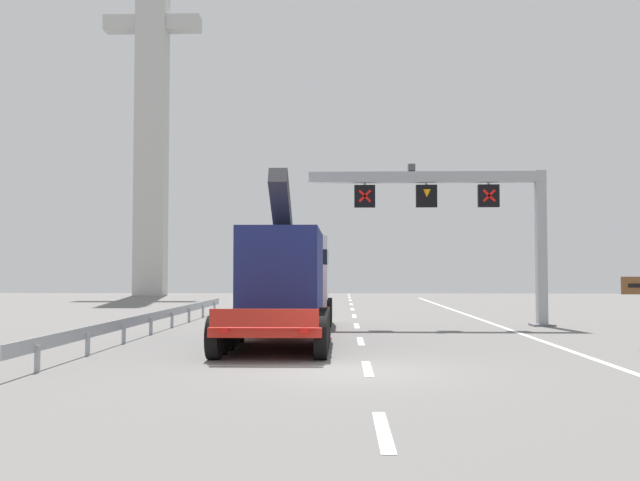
{
  "coord_description": "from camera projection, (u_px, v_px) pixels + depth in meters",
  "views": [
    {
      "loc": [
        -0.14,
        -16.03,
        2.23
      ],
      "look_at": [
        -0.99,
        10.18,
        3.37
      ],
      "focal_mm": 39.93,
      "sensor_mm": 36.0,
      "label": 1
    }
  ],
  "objects": [
    {
      "name": "ground",
      "position": [
        349.0,
        371.0,
        15.91
      ],
      "size": [
        112.0,
        112.0,
        0.0
      ],
      "primitive_type": "plane",
      "color": "slate"
    },
    {
      "name": "lane_markings",
      "position": [
        353.0,
        312.0,
        38.4
      ],
      "size": [
        0.2,
        59.67,
        0.01
      ],
      "color": "silver",
      "rests_on": "ground"
    },
    {
      "name": "edge_line_right",
      "position": [
        506.0,
        328.0,
        27.69
      ],
      "size": [
        0.2,
        63.0,
        0.01
      ],
      "primitive_type": "cube",
      "color": "silver",
      "rests_on": "ground"
    },
    {
      "name": "overhead_lane_gantry",
      "position": [
        460.0,
        203.0,
        29.29
      ],
      "size": [
        9.99,
        0.9,
        6.66
      ],
      "color": "#9EA0A5",
      "rests_on": "ground"
    },
    {
      "name": "heavy_haul_truck_red",
      "position": [
        289.0,
        278.0,
        25.39
      ],
      "size": [
        3.02,
        14.06,
        5.3
      ],
      "color": "red",
      "rests_on": "ground"
    },
    {
      "name": "guardrail_left",
      "position": [
        161.0,
        316.0,
        26.55
      ],
      "size": [
        0.13,
        24.81,
        0.76
      ],
      "color": "#999EA3",
      "rests_on": "ground"
    },
    {
      "name": "bridge_pylon_distant",
      "position": [
        152.0,
        72.0,
        66.49
      ],
      "size": [
        9.0,
        2.0,
        41.0
      ],
      "color": "#B7B7B2",
      "rests_on": "ground"
    }
  ]
}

